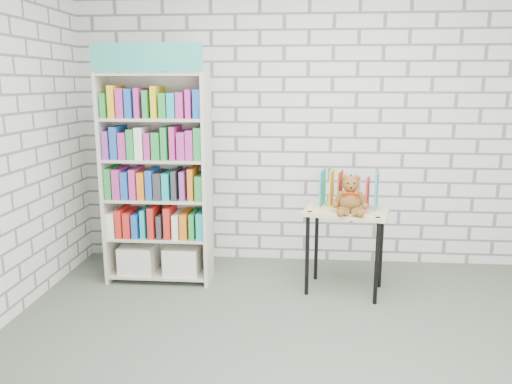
{
  "coord_description": "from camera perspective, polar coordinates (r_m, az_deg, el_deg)",
  "views": [
    {
      "loc": [
        -0.09,
        -2.91,
        1.77
      ],
      "look_at": [
        -0.41,
        0.95,
        0.93
      ],
      "focal_mm": 35.0,
      "sensor_mm": 36.0,
      "label": 1
    }
  ],
  "objects": [
    {
      "name": "teddy_bear",
      "position": [
        4.14,
        10.73,
        -0.65
      ],
      "size": [
        0.29,
        0.27,
        0.32
      ],
      "color": "brown",
      "rests_on": "display_table"
    },
    {
      "name": "ground",
      "position": [
        3.41,
        5.93,
        -19.12
      ],
      "size": [
        4.5,
        4.5,
        0.0
      ],
      "primitive_type": "plane",
      "color": "#4B5447",
      "rests_on": "ground"
    },
    {
      "name": "bookshelf",
      "position": [
        4.51,
        -11.21,
        1.63
      ],
      "size": [
        0.93,
        0.36,
        2.09
      ],
      "color": "beige",
      "rests_on": "ground"
    },
    {
      "name": "display_table",
      "position": [
        4.3,
        10.24,
        -3.3
      ],
      "size": [
        0.77,
        0.62,
        0.73
      ],
      "color": "#CEB77B",
      "rests_on": "ground"
    },
    {
      "name": "room_shell",
      "position": [
        2.91,
        6.72,
        12.46
      ],
      "size": [
        4.52,
        4.02,
        2.81
      ],
      "color": "silver",
      "rests_on": "ground"
    },
    {
      "name": "table_books",
      "position": [
        4.35,
        10.59,
        0.17
      ],
      "size": [
        0.51,
        0.32,
        0.28
      ],
      "color": "#29A9B2",
      "rests_on": "display_table"
    }
  ]
}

